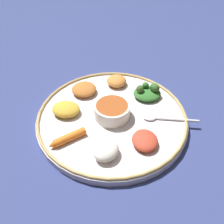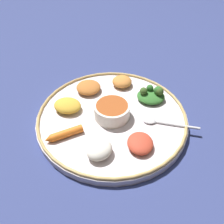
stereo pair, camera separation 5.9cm
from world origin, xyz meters
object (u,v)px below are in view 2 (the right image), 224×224
(spoon, at_px, (161,123))
(greens_pile, at_px, (152,95))
(center_bowl, at_px, (112,110))
(carrot_near_spoon, at_px, (64,134))

(spoon, relative_size, greens_pile, 1.12)
(greens_pile, bearing_deg, center_bowl, -3.29)
(center_bowl, xyz_separation_m, spoon, (-0.09, 0.10, -0.02))
(spoon, distance_m, greens_pile, 0.10)
(carrot_near_spoon, bearing_deg, spoon, 154.78)
(center_bowl, relative_size, carrot_near_spoon, 0.98)
(carrot_near_spoon, bearing_deg, greens_pile, 176.63)
(spoon, relative_size, carrot_near_spoon, 1.22)
(center_bowl, bearing_deg, spoon, 131.85)
(spoon, bearing_deg, greens_pile, -117.31)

